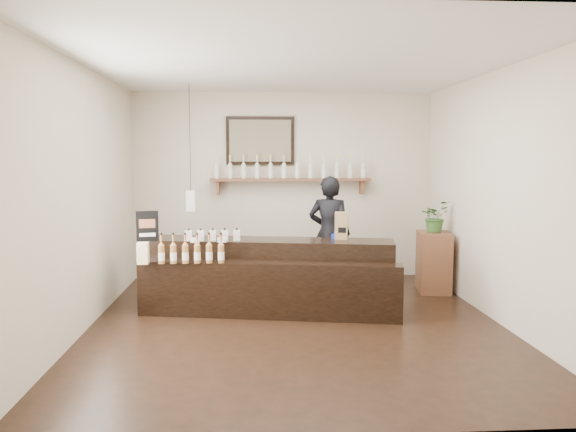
% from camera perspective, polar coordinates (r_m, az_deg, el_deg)
% --- Properties ---
extents(ground, '(5.00, 5.00, 0.00)m').
position_cam_1_polar(ground, '(6.30, 0.83, -10.94)').
color(ground, black).
rests_on(ground, ground).
extents(room_shell, '(5.00, 5.00, 5.00)m').
position_cam_1_polar(room_shell, '(6.03, 0.85, 4.74)').
color(room_shell, beige).
rests_on(room_shell, ground).
extents(back_wall_decor, '(2.66, 0.96, 1.69)m').
position_cam_1_polar(back_wall_decor, '(8.39, -1.44, 5.45)').
color(back_wall_decor, brown).
rests_on(back_wall_decor, ground).
extents(counter, '(3.08, 1.33, 0.99)m').
position_cam_1_polar(counter, '(6.75, -2.16, -6.28)').
color(counter, black).
rests_on(counter, ground).
extents(promo_sign, '(0.26, 0.08, 0.36)m').
position_cam_1_polar(promo_sign, '(6.82, -14.10, -1.00)').
color(promo_sign, black).
rests_on(promo_sign, counter).
extents(paper_bag, '(0.17, 0.14, 0.33)m').
position_cam_1_polar(paper_bag, '(6.80, 5.43, -0.99)').
color(paper_bag, olive).
rests_on(paper_bag, counter).
extents(tape_dispenser, '(0.13, 0.07, 0.10)m').
position_cam_1_polar(tape_dispenser, '(6.85, 4.95, -1.98)').
color(tape_dispenser, '#1A2DB7').
rests_on(tape_dispenser, counter).
extents(side_cabinet, '(0.48, 0.61, 0.82)m').
position_cam_1_polar(side_cabinet, '(7.95, 14.58, -4.53)').
color(side_cabinet, brown).
rests_on(side_cabinet, ground).
extents(potted_plant, '(0.51, 0.49, 0.43)m').
position_cam_1_polar(potted_plant, '(7.86, 14.70, -0.06)').
color(potted_plant, '#315D25').
rests_on(potted_plant, side_cabinet).
extents(shopkeeper, '(0.76, 0.62, 1.79)m').
position_cam_1_polar(shopkeeper, '(7.69, 4.24, -1.04)').
color(shopkeeper, black).
rests_on(shopkeeper, ground).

